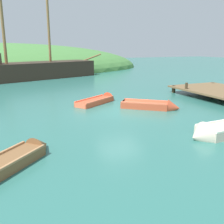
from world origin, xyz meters
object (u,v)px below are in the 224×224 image
rowboat_outer_right (100,101)px  rowboat_near_dock (218,133)px  sailing_ship (27,73)px  rowboat_far (17,159)px  rowboat_outer_left (153,106)px

rowboat_outer_right → rowboat_near_dock: bearing=-108.5°
sailing_ship → rowboat_near_dock: sailing_ship is taller
sailing_ship → rowboat_far: size_ratio=5.81×
sailing_ship → rowboat_near_dock: (4.99, -22.82, -0.54)m
rowboat_outer_right → rowboat_outer_left: 3.69m
sailing_ship → rowboat_far: (-2.82, -22.11, -0.58)m
rowboat_outer_left → rowboat_far: 9.17m
rowboat_outer_right → rowboat_far: rowboat_far is taller
rowboat_outer_left → rowboat_near_dock: bearing=-52.4°
rowboat_near_dock → rowboat_outer_right: 8.42m
rowboat_outer_right → rowboat_far: bearing=-160.2°
sailing_ship → rowboat_outer_left: sailing_ship is taller
rowboat_near_dock → rowboat_outer_right: (-2.03, 8.17, -0.05)m
rowboat_outer_left → rowboat_far: rowboat_outer_left is taller
rowboat_far → rowboat_near_dock: bearing=-48.6°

